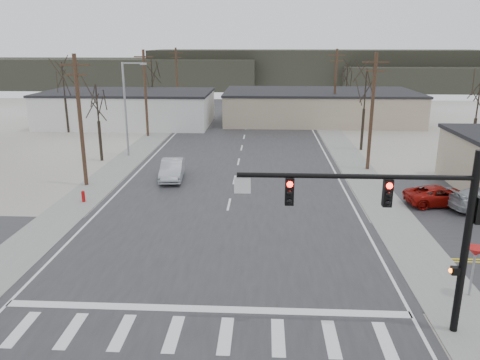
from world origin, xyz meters
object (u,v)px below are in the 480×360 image
(traffic_signal_mast, at_px, (416,218))
(car_parked_red, at_px, (440,196))
(car_far_a, at_px, (278,117))
(fire_hydrant, at_px, (83,196))
(sedan_crossing, at_px, (172,169))
(car_far_b, at_px, (233,102))

(traffic_signal_mast, relative_size, car_parked_red, 1.90)
(traffic_signal_mast, relative_size, car_far_a, 1.54)
(traffic_signal_mast, distance_m, car_far_a, 48.59)
(traffic_signal_mast, distance_m, fire_hydrant, 23.39)
(car_far_a, height_order, car_parked_red, car_far_a)
(fire_hydrant, bearing_deg, car_far_a, 67.01)
(sedan_crossing, bearing_deg, car_far_a, 66.45)
(fire_hydrant, bearing_deg, car_far_b, 82.36)
(fire_hydrant, height_order, car_far_a, car_far_a)
(car_far_a, distance_m, car_parked_red, 34.93)
(car_parked_red, bearing_deg, car_far_b, 10.86)
(fire_hydrant, distance_m, car_parked_red, 24.66)
(car_far_b, bearing_deg, fire_hydrant, -93.37)
(sedan_crossing, height_order, car_far_a, car_far_a)
(fire_hydrant, bearing_deg, sedan_crossing, 49.48)
(car_far_a, height_order, car_far_b, car_far_a)
(fire_hydrant, height_order, sedan_crossing, sedan_crossing)
(car_parked_red, bearing_deg, traffic_signal_mast, 148.05)
(car_far_a, bearing_deg, traffic_signal_mast, 102.25)
(car_far_b, bearing_deg, sedan_crossing, -88.02)
(traffic_signal_mast, xyz_separation_m, car_far_a, (-3.62, 48.31, -3.78))
(traffic_signal_mast, xyz_separation_m, car_far_b, (-11.13, 66.13, -4.02))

